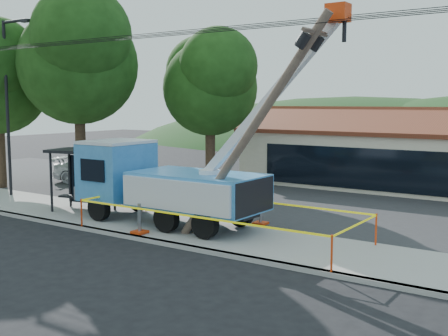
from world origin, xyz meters
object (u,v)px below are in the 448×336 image
object	(u,v)px
car_silver	(209,197)
car_white	(98,184)
bus_shelter	(85,166)
leaning_pole	(257,122)
utility_truck	(164,181)

from	to	relation	value
car_silver	car_white	size ratio (longest dim) A/B	0.81
bus_shelter	car_silver	world-z (taller)	bus_shelter
leaning_pole	bus_shelter	distance (m)	9.67
utility_truck	leaning_pole	distance (m)	5.46
utility_truck	leaning_pole	size ratio (longest dim) A/B	1.49
bus_shelter	car_white	world-z (taller)	bus_shelter
utility_truck	car_silver	world-z (taller)	utility_truck
leaning_pole	utility_truck	bearing A→B (deg)	169.77
leaning_pole	bus_shelter	bearing A→B (deg)	174.43
utility_truck	leaning_pole	xyz separation A→B (m)	(4.80, -0.87, 2.46)
car_silver	car_white	world-z (taller)	car_white
utility_truck	bus_shelter	distance (m)	4.60
leaning_pole	car_silver	bearing A→B (deg)	134.53
car_silver	car_white	xyz separation A→B (m)	(-8.34, -0.03, 0.00)
bus_shelter	car_silver	size ratio (longest dim) A/B	0.73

